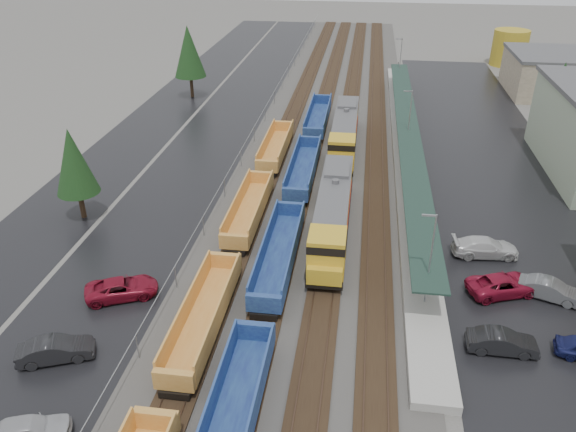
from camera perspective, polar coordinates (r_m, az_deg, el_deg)
name	(u,v)px	position (r m, az deg, el deg)	size (l,w,h in m)	color
ballast_strip	(333,124)	(78.92, 4.57, 9.27)	(20.00, 160.00, 0.08)	#302D2B
trackbed	(333,123)	(78.88, 4.58, 9.36)	(14.60, 160.00, 0.22)	black
west_parking_lot	(227,120)	(81.11, -6.21, 9.72)	(10.00, 160.00, 0.02)	black
west_road	(159,116)	(84.03, -12.95, 9.83)	(9.00, 160.00, 0.02)	black
east_commuter_lot	(487,160)	(71.04, 19.53, 5.40)	(16.00, 100.00, 0.02)	black
station_platform	(406,150)	(69.41, 11.91, 6.58)	(3.00, 80.00, 8.00)	#9E9B93
chainlink_fence	(263,114)	(78.03, -2.55, 10.33)	(0.08, 160.04, 2.02)	gray
tree_west_near	(73,161)	(55.35, -20.98, 5.20)	(3.96, 3.96, 9.00)	#332316
tree_west_far	(189,51)	(90.64, -10.04, 16.15)	(4.84, 4.84, 11.00)	#332316
tree_east	(560,90)	(78.70, 25.87, 11.40)	(4.40, 4.40, 10.00)	#332316
locomotive_lead	(333,214)	(49.95, 4.56, 0.17)	(2.94, 19.38, 4.39)	black
locomotive_trail	(345,133)	(69.14, 5.77, 8.41)	(2.94, 19.38, 4.39)	black
well_string_yellow	(204,316)	(40.25, -8.54, -10.03)	(2.57, 77.96, 2.27)	#CA8638
well_string_blue	(279,254)	(46.38, -0.89, -3.86)	(2.63, 85.14, 2.33)	navy
storage_tank	(510,48)	(118.33, 21.58, 15.61)	(6.51, 6.51, 6.51)	gold
parked_car_west_a	(27,431)	(36.21, -24.98, -19.15)	(4.67, 1.88, 1.59)	#ACADB1
parked_car_west_b	(56,350)	(40.68, -22.55, -12.46)	(4.85, 1.69, 1.60)	black
parked_car_west_c	(122,288)	(44.92, -16.53, -7.07)	(5.42, 2.50, 1.51)	maroon
parked_car_east_a	(502,342)	(40.92, 20.94, -11.88)	(4.66, 1.63, 1.54)	black
parked_car_east_b	(503,285)	(46.47, 20.99, -6.56)	(5.56, 2.57, 1.55)	maroon
parked_car_east_c	(485,247)	(50.78, 19.41, -3.02)	(5.59, 2.27, 1.62)	silver
parked_car_east_e	(550,290)	(47.30, 25.11, -6.82)	(4.66, 1.63, 1.54)	#5B5D60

